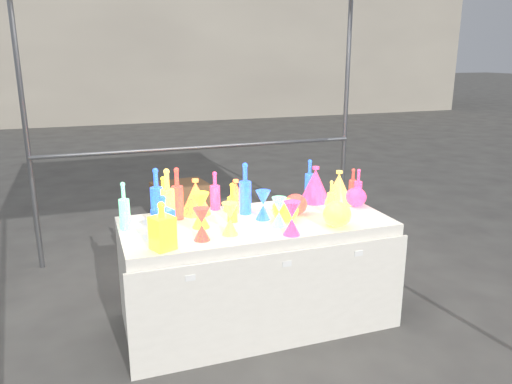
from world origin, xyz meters
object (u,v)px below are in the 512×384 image
object	(u,v)px
lampshade_0	(196,197)
decanter_0	(162,226)
display_table	(256,272)
cardboard_box_closed	(180,201)
globe_0	(285,211)
hourglass_0	(202,224)
bottle_0	(164,195)

from	to	relation	value
lampshade_0	decanter_0	bearing A→B (deg)	-122.55
decanter_0	lampshade_0	bearing A→B (deg)	37.18
display_table	cardboard_box_closed	world-z (taller)	display_table
globe_0	hourglass_0	bearing A→B (deg)	-165.06
hourglass_0	lampshade_0	xyz separation A→B (m)	(0.08, 0.52, 0.02)
bottle_0	decanter_0	bearing A→B (deg)	-99.94
display_table	bottle_0	bearing A→B (deg)	147.49
hourglass_0	globe_0	bearing A→B (deg)	14.94
decanter_0	globe_0	size ratio (longest dim) A/B	1.61
bottle_0	hourglass_0	distance (m)	0.60
bottle_0	globe_0	bearing A→B (deg)	-29.80
cardboard_box_closed	decanter_0	xyz separation A→B (m)	(-0.61, -2.73, 0.68)
lampshade_0	bottle_0	bearing A→B (deg)	158.72
decanter_0	bottle_0	bearing A→B (deg)	56.38
display_table	globe_0	size ratio (longest dim) A/B	10.37
lampshade_0	globe_0	bearing A→B (deg)	-37.36
bottle_0	lampshade_0	xyz separation A→B (m)	(0.21, -0.07, -0.01)
display_table	decanter_0	xyz separation A→B (m)	(-0.68, -0.30, 0.52)
decanter_0	lampshade_0	size ratio (longest dim) A/B	1.13
decanter_0	globe_0	world-z (taller)	decanter_0
cardboard_box_closed	globe_0	xyz separation A→B (m)	(0.25, -2.50, 0.61)
hourglass_0	lampshade_0	world-z (taller)	lampshade_0
hourglass_0	globe_0	size ratio (longest dim) A/B	1.14
globe_0	lampshade_0	size ratio (longest dim) A/B	0.70
cardboard_box_closed	bottle_0	bearing A→B (deg)	-111.22
decanter_0	hourglass_0	bearing A→B (deg)	-8.00
display_table	hourglass_0	world-z (taller)	hourglass_0
cardboard_box_closed	decanter_0	size ratio (longest dim) A/B	2.06
bottle_0	decanter_0	distance (m)	0.67
decanter_0	hourglass_0	xyz separation A→B (m)	(0.25, 0.07, -0.04)
cardboard_box_closed	hourglass_0	distance (m)	2.76
cardboard_box_closed	lampshade_0	world-z (taller)	lampshade_0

